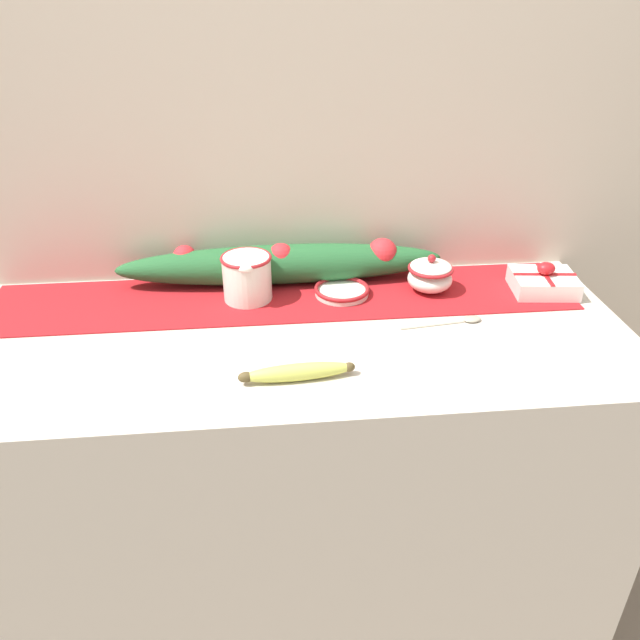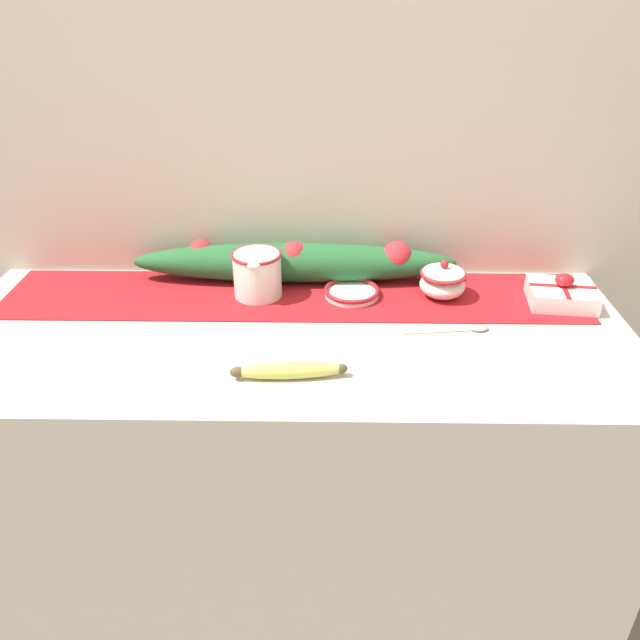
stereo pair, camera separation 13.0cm
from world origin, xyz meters
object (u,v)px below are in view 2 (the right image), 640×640
at_px(cream_pitcher, 257,273).
at_px(banana, 289,370).
at_px(small_dish, 352,292).
at_px(sugar_bowl, 443,281).
at_px(gift_box, 562,294).
at_px(spoon, 473,328).

xyz_separation_m(cream_pitcher, banana, (0.09, -0.34, -0.04)).
distance_m(small_dish, banana, 0.37).
xyz_separation_m(cream_pitcher, small_dish, (0.22, -0.00, -0.05)).
distance_m(cream_pitcher, small_dish, 0.23).
bearing_deg(banana, small_dish, 69.08).
xyz_separation_m(sugar_bowl, gift_box, (0.27, -0.03, -0.02)).
height_order(cream_pitcher, spoon, cream_pitcher).
xyz_separation_m(sugar_bowl, banana, (-0.35, -0.34, -0.03)).
height_order(cream_pitcher, small_dish, cream_pitcher).
bearing_deg(small_dish, sugar_bowl, 0.46).
bearing_deg(cream_pitcher, gift_box, -2.54).
distance_m(small_dish, spoon, 0.30).
bearing_deg(gift_box, spoon, -151.16).
bearing_deg(spoon, sugar_bowl, 99.52).
height_order(banana, gift_box, gift_box).
bearing_deg(small_dish, spoon, -30.54).
bearing_deg(banana, sugar_bowl, 44.82).
bearing_deg(gift_box, small_dish, 176.62).
distance_m(cream_pitcher, gift_box, 0.71).
height_order(small_dish, gift_box, gift_box).
relative_size(cream_pitcher, gift_box, 0.87).
xyz_separation_m(banana, gift_box, (0.62, 0.31, 0.01)).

